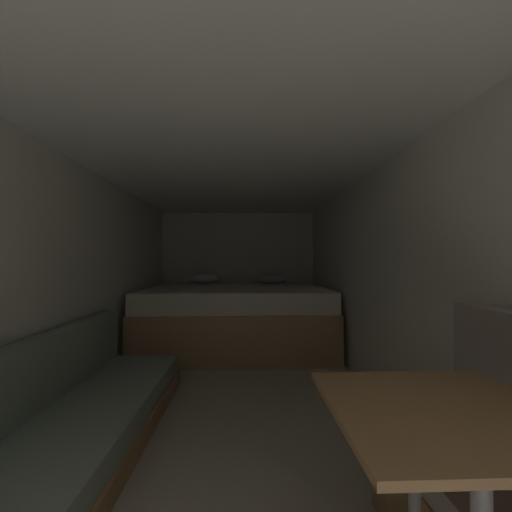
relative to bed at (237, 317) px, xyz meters
name	(u,v)px	position (x,y,z in m)	size (l,w,h in m)	color
ground_plane	(231,408)	(0.00, -1.77, -0.42)	(7.37, 7.37, 0.00)	#B2A893
wall_back	(238,272)	(0.00, 0.94, 0.58)	(2.64, 0.05, 2.00)	silver
wall_left	(69,285)	(-1.29, -1.77, 0.58)	(0.05, 5.37, 2.00)	silver
wall_right	(388,284)	(1.29, -1.77, 0.58)	(0.05, 5.37, 2.00)	silver
ceiling_slab	(231,158)	(0.00, -1.77, 1.61)	(2.64, 5.37, 0.05)	white
bed	(237,317)	(0.00, 0.00, 0.00)	(2.42, 1.76, 1.00)	tan
sofa_left	(37,452)	(-0.95, -2.65, -0.21)	(0.73, 2.87, 0.71)	#9E7247
dinette_table	(443,440)	(0.73, -3.33, 0.21)	(0.69, 0.63, 0.73)	#9E7247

